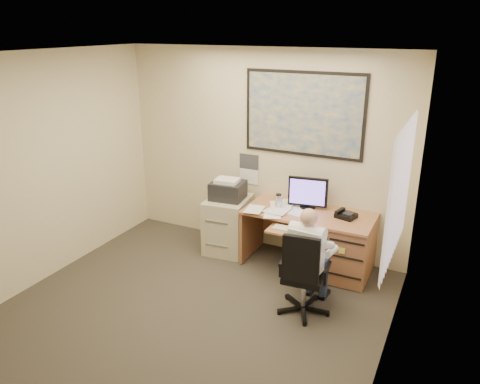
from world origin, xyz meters
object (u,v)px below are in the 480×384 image
at_px(filing_cabinet, 228,220).
at_px(office_chair, 302,290).
at_px(person, 306,261).
at_px(desk, 333,239).

xyz_separation_m(filing_cabinet, office_chair, (1.42, -1.01, -0.16)).
bearing_deg(person, desk, 93.26).
relative_size(filing_cabinet, person, 0.87).
relative_size(filing_cabinet, office_chair, 1.06).
bearing_deg(filing_cabinet, person, -39.48).
relative_size(office_chair, person, 0.82).
height_order(filing_cabinet, person, person).
height_order(desk, person, person).
height_order(desk, office_chair, desk).
distance_m(filing_cabinet, person, 1.71).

